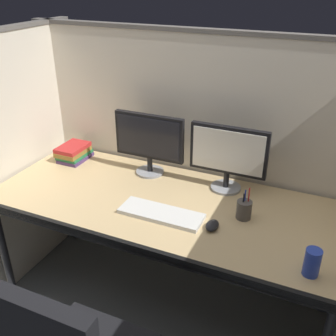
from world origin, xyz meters
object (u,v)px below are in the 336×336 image
desk (163,211)px  book_stack (74,152)px  soda_can (312,262)px  computer_mouse (212,225)px  monitor_right (228,154)px  pen_cup (244,209)px  monitor_left (149,140)px  keyboard_main (161,214)px

desk → book_stack: size_ratio=8.70×
soda_can → computer_mouse: bearing=163.4°
desk → soda_can: (0.78, -0.25, 0.11)m
monitor_right → pen_cup: size_ratio=2.53×
monitor_right → computer_mouse: 0.44m
monitor_left → computer_mouse: (0.53, -0.39, -0.20)m
monitor_right → soda_can: bearing=-46.0°
computer_mouse → soda_can: bearing=-16.6°
monitor_right → pen_cup: bearing=-56.0°
computer_mouse → monitor_left: bearing=143.4°
computer_mouse → soda_can: size_ratio=0.79×
computer_mouse → soda_can: 0.49m
book_stack → keyboard_main: bearing=-24.6°
soda_can → monitor_left: bearing=151.9°
monitor_right → book_stack: (-1.01, -0.03, -0.17)m
keyboard_main → soda_can: soda_can is taller
pen_cup → book_stack: 1.20m
computer_mouse → pen_cup: pen_cup is taller
keyboard_main → pen_cup: bearing=21.3°
desk → computer_mouse: bearing=-20.0°
soda_can → keyboard_main: bearing=169.3°
keyboard_main → soda_can: (0.74, -0.14, 0.05)m
desk → monitor_left: size_ratio=4.42×
monitor_right → book_stack: monitor_right is taller
pen_cup → desk: bearing=-175.0°
monitor_right → keyboard_main: (-0.22, -0.39, -0.20)m
soda_can → book_stack: size_ratio=0.56×
desk → monitor_left: 0.44m
monitor_right → book_stack: 1.03m
desk → pen_cup: 0.44m
monitor_right → soda_can: 0.76m
monitor_left → soda_can: size_ratio=3.52×
keyboard_main → book_stack: 0.87m
monitor_left → book_stack: size_ratio=1.97×
monitor_right → keyboard_main: bearing=-119.1°
monitor_right → computer_mouse: size_ratio=4.48×
computer_mouse → soda_can: soda_can is taller
keyboard_main → pen_cup: size_ratio=2.53×
keyboard_main → book_stack: book_stack is taller
monitor_right → soda_can: monitor_right is taller
desk → pen_cup: pen_cup is taller
desk → soda_can: size_ratio=15.57×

